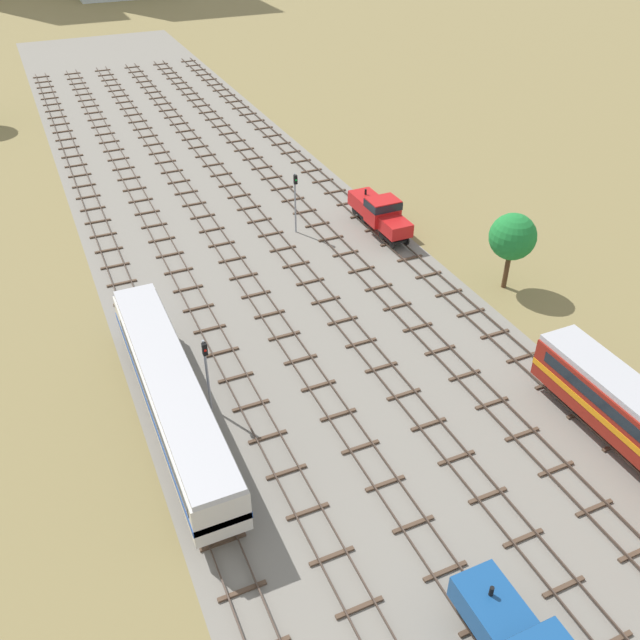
% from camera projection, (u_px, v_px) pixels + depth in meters
% --- Properties ---
extents(ground_plane, '(480.00, 480.00, 0.00)m').
position_uv_depth(ground_plane, '(245.00, 237.00, 60.37)').
color(ground_plane, olive).
extents(ballast_bed, '(27.18, 176.00, 0.01)m').
position_uv_depth(ballast_bed, '(245.00, 237.00, 60.37)').
color(ballast_bed, gray).
rests_on(ballast_bed, ground).
extents(track_far_left, '(2.40, 126.00, 0.29)m').
position_uv_depth(track_far_left, '(112.00, 257.00, 57.15)').
color(track_far_left, '#47382D').
rests_on(track_far_left, ground).
extents(track_left, '(2.40, 126.00, 0.29)m').
position_uv_depth(track_left, '(165.00, 246.00, 58.70)').
color(track_left, '#47382D').
rests_on(track_left, ground).
extents(track_centre_left, '(2.40, 126.00, 0.29)m').
position_uv_depth(track_centre_left, '(216.00, 236.00, 60.26)').
color(track_centre_left, '#47382D').
rests_on(track_centre_left, ground).
extents(track_centre, '(2.40, 126.00, 0.29)m').
position_uv_depth(track_centre, '(265.00, 227.00, 61.82)').
color(track_centre, '#47382D').
rests_on(track_centre, ground).
extents(track_centre_right, '(2.40, 126.00, 0.29)m').
position_uv_depth(track_centre_right, '(311.00, 217.00, 63.37)').
color(track_centre_right, '#47382D').
rests_on(track_centre_right, ground).
extents(track_right, '(2.40, 126.00, 0.29)m').
position_uv_depth(track_right, '(355.00, 209.00, 64.93)').
color(track_right, '#47382D').
rests_on(track_right, ground).
extents(diesel_railcar_far_left_mid, '(2.96, 20.50, 3.80)m').
position_uv_depth(diesel_railcar_far_left_mid, '(171.00, 392.00, 39.15)').
color(diesel_railcar_far_left_mid, beige).
rests_on(diesel_railcar_far_left_mid, ground).
extents(shunter_loco_right_midfar, '(2.74, 8.46, 3.10)m').
position_uv_depth(shunter_loco_right_midfar, '(380.00, 212.00, 60.12)').
color(shunter_loco_right_midfar, red).
rests_on(shunter_loco_right_midfar, ground).
extents(signal_post_nearest, '(0.28, 0.47, 5.66)m').
position_uv_depth(signal_post_nearest, '(295.00, 196.00, 59.15)').
color(signal_post_nearest, gray).
rests_on(signal_post_nearest, ground).
extents(signal_post_near, '(0.28, 0.47, 5.33)m').
position_uv_depth(signal_post_near, '(207.00, 367.00, 39.78)').
color(signal_post_near, gray).
rests_on(signal_post_near, ground).
extents(lineside_tree_1, '(3.61, 3.61, 6.31)m').
position_uv_depth(lineside_tree_1, '(513.00, 237.00, 50.95)').
color(lineside_tree_1, '#4C331E').
rests_on(lineside_tree_1, ground).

